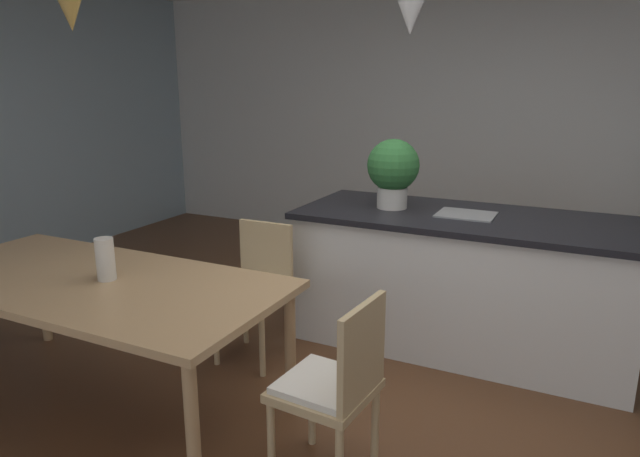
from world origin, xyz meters
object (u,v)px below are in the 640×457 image
kitchen_island (461,279)px  vase_on_dining_table (105,259)px  chair_kitchen_end (335,384)px  chair_far_right (256,287)px  potted_plant_on_island (393,169)px  dining_table (93,289)px

kitchen_island → vase_on_dining_table: vase_on_dining_table is taller
chair_kitchen_end → chair_far_right: bearing=137.5°
kitchen_island → potted_plant_on_island: size_ratio=4.61×
chair_kitchen_end → potted_plant_on_island: potted_plant_on_island is taller
kitchen_island → potted_plant_on_island: potted_plant_on_island is taller
dining_table → chair_far_right: bearing=61.4°
dining_table → potted_plant_on_island: 2.02m
dining_table → potted_plant_on_island: potted_plant_on_island is taller
dining_table → potted_plant_on_island: (1.10, 1.62, 0.49)m
dining_table → chair_kitchen_end: chair_kitchen_end is taller
dining_table → chair_kitchen_end: size_ratio=2.40×
chair_kitchen_end → kitchen_island: bearing=83.4°
dining_table → kitchen_island: (1.60, 1.62, -0.21)m
chair_far_right → chair_kitchen_end: 1.28m
potted_plant_on_island → vase_on_dining_table: size_ratio=2.08×
chair_kitchen_end → potted_plant_on_island: bearing=101.0°
chair_kitchen_end → vase_on_dining_table: size_ratio=3.86×
chair_far_right → potted_plant_on_island: 1.20m
vase_on_dining_table → kitchen_island: bearing=46.5°
dining_table → potted_plant_on_island: size_ratio=4.45×
chair_kitchen_end → potted_plant_on_island: size_ratio=1.85×
dining_table → chair_far_right: chair_far_right is taller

